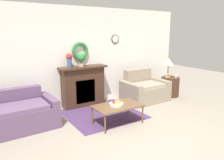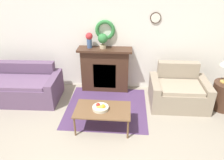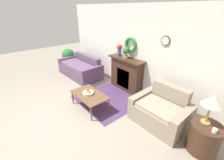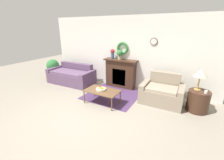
# 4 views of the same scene
# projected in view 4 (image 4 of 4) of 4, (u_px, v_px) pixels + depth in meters

# --- Properties ---
(ground_plane) EXTENTS (16.00, 16.00, 0.00)m
(ground_plane) POSITION_uv_depth(u_px,v_px,m) (80.00, 119.00, 3.94)
(ground_plane) COLOR gray
(floor_rug) EXTENTS (1.80, 1.74, 0.01)m
(floor_rug) POSITION_uv_depth(u_px,v_px,m) (113.00, 95.00, 5.36)
(floor_rug) COLOR #4C335B
(floor_rug) RESTS_ON ground_plane
(wall_back) EXTENTS (6.80, 0.15, 2.70)m
(wall_back) POSITION_uv_depth(u_px,v_px,m) (125.00, 53.00, 5.81)
(wall_back) COLOR white
(wall_back) RESTS_ON ground_plane
(fireplace) EXTENTS (1.31, 0.41, 1.12)m
(fireplace) POSITION_uv_depth(u_px,v_px,m) (121.00, 73.00, 5.94)
(fireplace) COLOR #42281C
(fireplace) RESTS_ON ground_plane
(couch_left) EXTENTS (1.98, 1.03, 0.81)m
(couch_left) POSITION_uv_depth(u_px,v_px,m) (72.00, 76.00, 6.43)
(couch_left) COLOR #604766
(couch_left) RESTS_ON ground_plane
(loveseat_right) EXTENTS (1.28, 0.94, 0.91)m
(loveseat_right) POSITION_uv_depth(u_px,v_px,m) (162.00, 92.00, 4.76)
(loveseat_right) COLOR gray
(loveseat_right) RESTS_ON ground_plane
(coffee_table) EXTENTS (1.07, 0.64, 0.43)m
(coffee_table) POSITION_uv_depth(u_px,v_px,m) (102.00, 91.00, 4.66)
(coffee_table) COLOR brown
(coffee_table) RESTS_ON ground_plane
(fruit_bowl) EXTENTS (0.31, 0.31, 0.12)m
(fruit_bowl) POSITION_uv_depth(u_px,v_px,m) (101.00, 89.00, 4.64)
(fruit_bowl) COLOR beige
(fruit_bowl) RESTS_ON coffee_table
(side_table_by_loveseat) EXTENTS (0.57, 0.57, 0.61)m
(side_table_by_loveseat) POSITION_uv_depth(u_px,v_px,m) (198.00, 101.00, 4.24)
(side_table_by_loveseat) COLOR #42281C
(side_table_by_loveseat) RESTS_ON ground_plane
(table_lamp) EXTENTS (0.35, 0.35, 0.60)m
(table_lamp) POSITION_uv_depth(u_px,v_px,m) (201.00, 74.00, 4.06)
(table_lamp) COLOR #B28E42
(table_lamp) RESTS_ON side_table_by_loveseat
(mug) EXTENTS (0.08, 0.08, 0.08)m
(mug) POSITION_uv_depth(u_px,v_px,m) (206.00, 92.00, 3.98)
(mug) COLOR silver
(mug) RESTS_ON side_table_by_loveseat
(vase_on_mantel_left) EXTENTS (0.17, 0.17, 0.37)m
(vase_on_mantel_left) POSITION_uv_depth(u_px,v_px,m) (112.00, 53.00, 5.85)
(vase_on_mantel_left) COLOR #3D5684
(vase_on_mantel_left) RESTS_ON fireplace
(potted_plant_on_mantel) EXTENTS (0.23, 0.23, 0.36)m
(potted_plant_on_mantel) POSITION_uv_depth(u_px,v_px,m) (120.00, 54.00, 5.69)
(potted_plant_on_mantel) COLOR tan
(potted_plant_on_mantel) RESTS_ON fireplace
(potted_plant_floor_by_couch) EXTENTS (0.57, 0.57, 0.89)m
(potted_plant_floor_by_couch) POSITION_uv_depth(u_px,v_px,m) (53.00, 66.00, 6.94)
(potted_plant_floor_by_couch) COLOR tan
(potted_plant_floor_by_couch) RESTS_ON ground_plane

